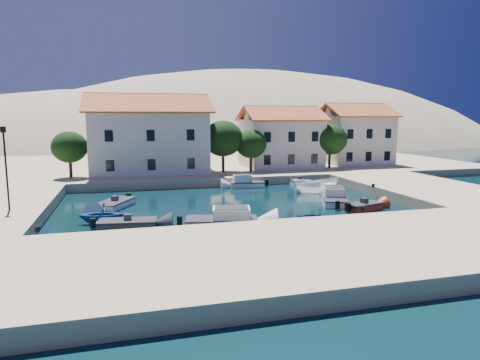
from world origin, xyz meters
name	(u,v)px	position (x,y,z in m)	size (l,w,h in m)	color
ground	(264,234)	(0.00, 0.00, 0.00)	(400.00, 400.00, 0.00)	black
quay_south	(299,254)	(0.00, -6.00, 0.50)	(52.00, 12.00, 1.00)	tan
quay_east	(423,190)	(20.50, 10.00, 0.50)	(11.00, 20.00, 1.00)	tan
quay_north	(199,165)	(2.00, 38.00, 0.50)	(80.00, 36.00, 1.00)	tan
hills	(211,203)	(20.64, 123.62, -23.40)	(254.00, 176.00, 99.00)	tan
building_left	(148,133)	(-6.00, 28.00, 5.94)	(14.70, 9.45, 9.70)	silver
building_mid	(281,136)	(12.00, 29.00, 5.22)	(10.50, 8.40, 8.30)	silver
building_right	(355,133)	(24.00, 30.00, 5.47)	(9.45, 8.40, 8.80)	silver
trees	(235,141)	(4.51, 25.46, 4.84)	(37.30, 5.30, 6.45)	#382314
lamppost	(5,160)	(-17.50, 8.00, 4.75)	(0.35, 0.25, 6.22)	black
bollards	(283,204)	(2.80, 3.87, 1.15)	(29.36, 9.56, 0.30)	black
motorboat_grey_sw	(128,224)	(-8.95, 4.00, 0.29)	(4.30, 2.35, 1.25)	#323237
cabin_cruiser_south	(222,220)	(-2.35, 2.74, 0.48)	(5.57, 3.37, 1.60)	white
rowboat_south	(328,223)	(5.57, 1.50, 0.00)	(3.28, 4.59, 0.95)	#1A4F8F
motorboat_red_se	(364,207)	(10.64, 4.91, 0.30)	(3.52, 2.30, 1.25)	maroon
cabin_cruiser_east	(334,198)	(9.55, 8.29, 0.48)	(3.83, 5.54, 1.60)	white
boat_east	(315,193)	(10.15, 13.58, 0.00)	(1.77, 4.70, 1.81)	white
motorboat_white_ne	(299,183)	(10.49, 18.74, 0.30)	(1.83, 3.59, 1.25)	white
rowboat_west	(102,224)	(-10.81, 5.85, 0.00)	(2.91, 3.37, 1.78)	#1A4F8F
motorboat_white_west	(115,204)	(-9.96, 11.62, 0.29)	(3.75, 4.82, 1.25)	white
cabin_cruiser_north	(247,183)	(4.28, 19.00, 0.48)	(4.02, 2.06, 1.60)	white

